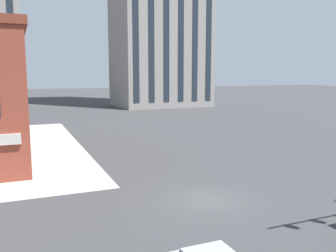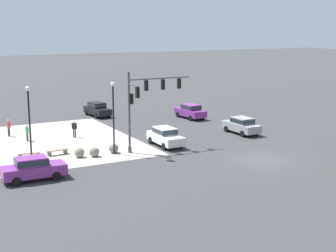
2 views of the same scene
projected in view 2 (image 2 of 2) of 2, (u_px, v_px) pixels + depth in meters
ground_plane at (263, 160)px, 40.11m from camera, size 320.00×320.00×0.00m
sidewalk_corner_slab at (24, 145)px, 45.12m from camera, size 20.00×19.00×0.02m
traffic_signal_main at (144, 99)px, 41.86m from camera, size 5.99×2.09×6.98m
bollard_sphere_curb_a at (114, 148)px, 42.13m from camera, size 0.82×0.82×0.82m
bollard_sphere_curb_b at (94, 152)px, 40.91m from camera, size 0.82×0.82×0.82m
bollard_sphere_curb_c at (79, 153)px, 40.71m from camera, size 0.82×0.82×0.82m
bench_near_signal at (57, 151)px, 41.50m from camera, size 1.83×0.59×0.49m
bench_mid_block at (29, 154)px, 40.45m from camera, size 1.84×0.69×0.49m
pedestrian_walking_east at (27, 132)px, 46.40m from camera, size 0.23×0.55×1.60m
pedestrian_with_bag at (9, 127)px, 48.34m from camera, size 0.30×0.52×1.71m
pedestrian_by_lamp at (74, 128)px, 47.85m from camera, size 0.43×0.40×1.71m
street_lamp_corner_near at (113, 110)px, 41.09m from camera, size 0.36×0.36×6.16m
street_lamp_mid_sidewalk at (29, 116)px, 38.23m from camera, size 0.36×0.36×6.16m
car_main_northbound_far at (242, 125)px, 49.62m from camera, size 1.92×4.41×1.68m
car_main_southbound_near at (190, 111)px, 57.91m from camera, size 2.07×4.49×1.68m
car_main_southbound_far at (33, 168)px, 34.58m from camera, size 4.44×1.97×1.68m
car_cross_eastbound at (165, 136)px, 44.60m from camera, size 1.95×4.43×1.68m
car_cross_westbound at (97, 109)px, 59.35m from camera, size 2.17×4.53×1.68m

